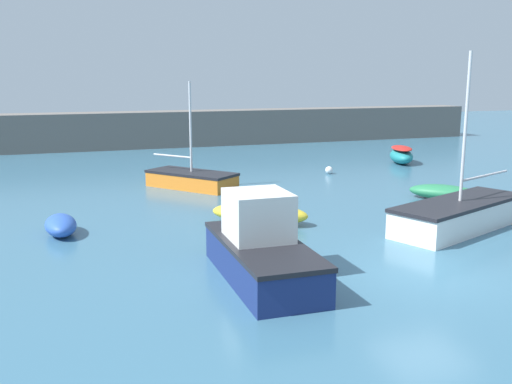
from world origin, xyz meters
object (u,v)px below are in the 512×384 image
(rowboat_with_red_cover, at_px, (401,155))
(fishing_dinghy_green, at_px, (61,225))
(cabin_cruiser_white, at_px, (261,248))
(rowboat_blue_near, at_px, (443,192))
(mooring_buoy_white, at_px, (329,170))
(sailboat_twin_hulled, at_px, (192,179))
(open_tender_yellow, at_px, (259,214))
(sailboat_tall_mast, at_px, (459,214))

(rowboat_with_red_cover, distance_m, fishing_dinghy_green, 22.29)
(cabin_cruiser_white, xyz_separation_m, fishing_dinghy_green, (-4.90, 6.17, -0.48))
(rowboat_blue_near, bearing_deg, mooring_buoy_white, -31.66)
(rowboat_with_red_cover, distance_m, sailboat_twin_hulled, 14.30)
(open_tender_yellow, height_order, sailboat_twin_hulled, sailboat_twin_hulled)
(sailboat_twin_hulled, relative_size, mooring_buoy_white, 12.26)
(sailboat_tall_mast, height_order, mooring_buoy_white, sailboat_tall_mast)
(rowboat_blue_near, distance_m, fishing_dinghy_green, 15.66)
(sailboat_tall_mast, xyz_separation_m, mooring_buoy_white, (0.95, 11.88, -0.32))
(sailboat_tall_mast, bearing_deg, open_tender_yellow, -46.91)
(fishing_dinghy_green, height_order, mooring_buoy_white, fishing_dinghy_green)
(open_tender_yellow, bearing_deg, sailboat_tall_mast, -170.05)
(cabin_cruiser_white, xyz_separation_m, mooring_buoy_white, (9.09, 14.23, -0.61))
(sailboat_tall_mast, relative_size, mooring_buoy_white, 15.20)
(rowboat_blue_near, height_order, fishing_dinghy_green, fishing_dinghy_green)
(fishing_dinghy_green, bearing_deg, sailboat_tall_mast, -109.24)
(rowboat_blue_near, height_order, sailboat_twin_hulled, sailboat_twin_hulled)
(sailboat_tall_mast, xyz_separation_m, rowboat_blue_near, (2.61, 4.27, -0.21))
(sailboat_twin_hulled, distance_m, mooring_buoy_white, 8.11)
(cabin_cruiser_white, bearing_deg, sailboat_tall_mast, 107.37)
(cabin_cruiser_white, height_order, fishing_dinghy_green, cabin_cruiser_white)
(open_tender_yellow, relative_size, rowboat_blue_near, 1.25)
(sailboat_twin_hulled, bearing_deg, cabin_cruiser_white, -43.14)
(rowboat_with_red_cover, height_order, open_tender_yellow, rowboat_with_red_cover)
(open_tender_yellow, bearing_deg, fishing_dinghy_green, 28.46)
(fishing_dinghy_green, bearing_deg, sailboat_twin_hulled, -45.09)
(rowboat_with_red_cover, height_order, cabin_cruiser_white, cabin_cruiser_white)
(fishing_dinghy_green, distance_m, mooring_buoy_white, 16.15)
(open_tender_yellow, bearing_deg, rowboat_blue_near, -136.33)
(fishing_dinghy_green, bearing_deg, rowboat_with_red_cover, -66.05)
(sailboat_tall_mast, distance_m, rowboat_blue_near, 5.01)
(open_tender_yellow, bearing_deg, mooring_buoy_white, -93.61)
(sailboat_tall_mast, height_order, fishing_dinghy_green, sailboat_tall_mast)
(rowboat_with_red_cover, xyz_separation_m, cabin_cruiser_white, (-14.99, -16.23, 0.29))
(sailboat_tall_mast, bearing_deg, sailboat_twin_hulled, -77.46)
(sailboat_tall_mast, height_order, cabin_cruiser_white, sailboat_tall_mast)
(rowboat_blue_near, bearing_deg, sailboat_tall_mast, 104.66)
(fishing_dinghy_green, bearing_deg, rowboat_blue_near, -91.25)
(rowboat_with_red_cover, relative_size, sailboat_twin_hulled, 0.65)
(rowboat_blue_near, bearing_deg, rowboat_with_red_cover, -67.74)
(sailboat_tall_mast, xyz_separation_m, sailboat_twin_hulled, (-7.03, 10.46, -0.11))
(rowboat_with_red_cover, bearing_deg, open_tender_yellow, -27.82)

